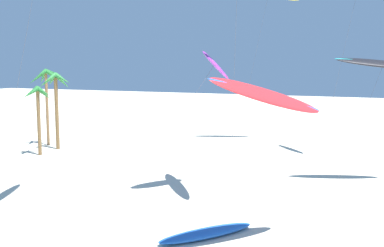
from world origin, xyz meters
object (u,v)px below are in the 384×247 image
flying_kite_1 (214,64)px  palm_tree_2 (38,99)px  palm_tree_1 (46,82)px  palm_tree_0 (55,89)px  flying_kite_11 (268,96)px  flying_kite_0 (383,64)px  grounded_kite_1 (207,233)px

flying_kite_1 → palm_tree_2: bearing=165.2°
palm_tree_1 → palm_tree_2: bearing=-55.8°
palm_tree_0 → palm_tree_1: (-2.92, 1.72, 0.73)m
palm_tree_1 → flying_kite_11: 39.28m
palm_tree_0 → palm_tree_1: size_ratio=0.96×
flying_kite_0 → palm_tree_1: bearing=175.5°
palm_tree_2 → flying_kite_0: bearing=4.0°
flying_kite_0 → flying_kite_11: size_ratio=1.12×
flying_kite_0 → grounded_kite_1: bearing=-115.4°
flying_kite_0 → flying_kite_1: 13.97m
palm_tree_0 → flying_kite_11: (30.55, -18.85, 1.13)m
flying_kite_0 → palm_tree_2: bearing=-176.0°
palm_tree_0 → flying_kite_0: bearing=-2.0°
flying_kite_0 → flying_kite_11: flying_kite_0 is taller
palm_tree_1 → flying_kite_11: (33.47, -20.57, 0.41)m
palm_tree_2 → flying_kite_11: (29.82, -15.20, 1.99)m
flying_kite_0 → grounded_kite_1: (-8.00, -16.89, -9.58)m
palm_tree_1 → grounded_kite_1: 36.60m
palm_tree_1 → grounded_kite_1: bearing=-33.6°
palm_tree_2 → flying_kite_0: size_ratio=0.71×
grounded_kite_1 → palm_tree_2: bearing=151.1°
flying_kite_0 → flying_kite_11: 18.23m
palm_tree_0 → palm_tree_2: 3.82m
palm_tree_1 → palm_tree_0: bearing=-30.5°
palm_tree_1 → grounded_kite_1: (29.83, -19.84, -7.50)m
palm_tree_2 → flying_kite_11: flying_kite_11 is taller
flying_kite_1 → palm_tree_1: bearing=156.8°
flying_kite_1 → grounded_kite_1: flying_kite_1 is taller
grounded_kite_1 → flying_kite_1: bearing=110.1°
flying_kite_1 → grounded_kite_1: 13.07m
palm_tree_0 → palm_tree_1: 3.46m
palm_tree_0 → grounded_kite_1: (26.91, -18.13, -6.77)m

